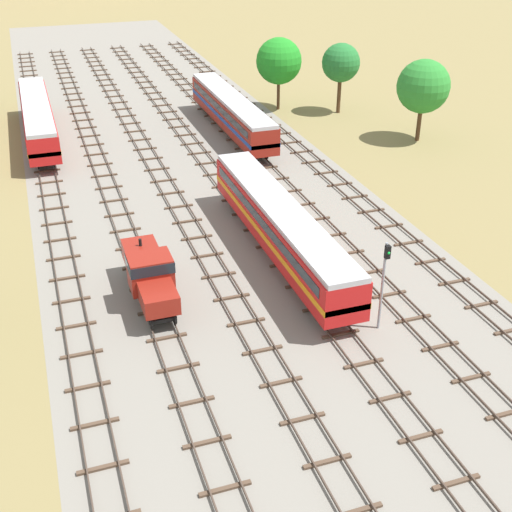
# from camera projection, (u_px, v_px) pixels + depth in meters

# --- Properties ---
(ground_plane) EXTENTS (480.00, 480.00, 0.00)m
(ground_plane) POSITION_uv_depth(u_px,v_px,m) (197.00, 188.00, 59.41)
(ground_plane) COLOR olive
(ballast_bed) EXTENTS (28.65, 176.00, 0.01)m
(ballast_bed) POSITION_uv_depth(u_px,v_px,m) (197.00, 188.00, 59.41)
(ballast_bed) COLOR gray
(ballast_bed) RESTS_ON ground
(track_far_left) EXTENTS (2.40, 126.00, 0.29)m
(track_far_left) POSITION_uv_depth(u_px,v_px,m) (53.00, 201.00, 56.66)
(track_far_left) COLOR #47382D
(track_far_left) RESTS_ON ground
(track_left) EXTENTS (2.40, 126.00, 0.29)m
(track_left) POSITION_uv_depth(u_px,v_px,m) (111.00, 193.00, 58.07)
(track_left) COLOR #47382D
(track_left) RESTS_ON ground
(track_centre_left) EXTENTS (2.40, 126.00, 0.29)m
(track_centre_left) POSITION_uv_depth(u_px,v_px,m) (167.00, 186.00, 59.47)
(track_centre_left) COLOR #47382D
(track_centre_left) RESTS_ON ground
(track_centre) EXTENTS (2.40, 126.00, 0.29)m
(track_centre) POSITION_uv_depth(u_px,v_px,m) (220.00, 179.00, 60.88)
(track_centre) COLOR #47382D
(track_centre) RESTS_ON ground
(track_centre_right) EXTENTS (2.40, 126.00, 0.29)m
(track_centre_right) POSITION_uv_depth(u_px,v_px,m) (271.00, 173.00, 62.28)
(track_centre_right) COLOR #47382D
(track_centre_right) RESTS_ON ground
(track_right) EXTENTS (2.40, 126.00, 0.29)m
(track_right) POSITION_uv_depth(u_px,v_px,m) (320.00, 167.00, 63.69)
(track_right) COLOR #47382D
(track_right) RESTS_ON ground
(shunter_loco_left_near) EXTENTS (2.74, 8.46, 3.10)m
(shunter_loco_left_near) POSITION_uv_depth(u_px,v_px,m) (149.00, 273.00, 42.28)
(shunter_loco_left_near) COLOR maroon
(shunter_loco_left_near) RESTS_ON ground
(passenger_coach_centre_mid) EXTENTS (2.96, 22.00, 3.80)m
(passenger_coach_centre_mid) POSITION_uv_depth(u_px,v_px,m) (280.00, 224.00, 47.07)
(passenger_coach_centre_mid) COLOR red
(passenger_coach_centre_mid) RESTS_ON ground
(passenger_coach_centre_right_midfar) EXTENTS (2.96, 22.00, 3.80)m
(passenger_coach_centre_right_midfar) POSITION_uv_depth(u_px,v_px,m) (231.00, 110.00, 71.46)
(passenger_coach_centre_right_midfar) COLOR maroon
(passenger_coach_centre_right_midfar) RESTS_ON ground
(passenger_coach_far_left_far) EXTENTS (2.96, 22.00, 3.80)m
(passenger_coach_far_left_far) POSITION_uv_depth(u_px,v_px,m) (38.00, 116.00, 69.49)
(passenger_coach_far_left_far) COLOR red
(passenger_coach_far_left_far) RESTS_ON ground
(signal_post_nearest) EXTENTS (0.28, 0.47, 5.81)m
(signal_post_nearest) POSITION_uv_depth(u_px,v_px,m) (384.00, 276.00, 38.64)
(signal_post_nearest) COLOR gray
(signal_post_nearest) RESTS_ON ground
(lineside_tree_1) EXTENTS (4.40, 4.40, 8.05)m
(lineside_tree_1) POSITION_uv_depth(u_px,v_px,m) (341.00, 63.00, 76.85)
(lineside_tree_1) COLOR #4C331E
(lineside_tree_1) RESTS_ON ground
(lineside_tree_3) EXTENTS (5.42, 5.42, 8.44)m
(lineside_tree_3) POSITION_uv_depth(u_px,v_px,m) (423.00, 87.00, 68.04)
(lineside_tree_3) COLOR #4C331E
(lineside_tree_3) RESTS_ON ground
(lineside_tree_4) EXTENTS (5.35, 5.35, 8.40)m
(lineside_tree_4) POSITION_uv_depth(u_px,v_px,m) (279.00, 61.00, 78.17)
(lineside_tree_4) COLOR #4C331E
(lineside_tree_4) RESTS_ON ground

